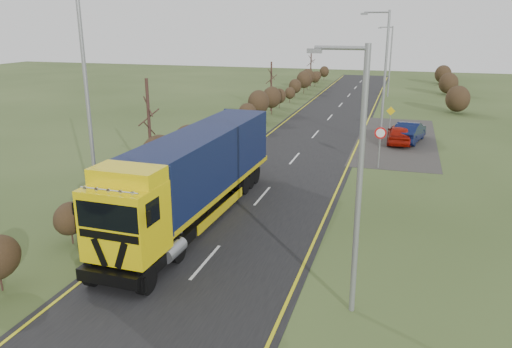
{
  "coord_description": "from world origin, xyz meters",
  "views": [
    {
      "loc": [
        6.9,
        -20.21,
        8.94
      ],
      "look_at": [
        0.33,
        1.71,
        1.95
      ],
      "focal_mm": 35.0,
      "sensor_mm": 36.0,
      "label": 1
    }
  ],
  "objects_px": {
    "streetlight_near": "(357,174)",
    "speed_sign": "(380,139)",
    "car_blue_sedan": "(409,132)",
    "lorry": "(195,171)",
    "car_red_hatchback": "(399,134)"
  },
  "relations": [
    {
      "from": "car_red_hatchback",
      "to": "car_blue_sedan",
      "type": "bearing_deg",
      "value": -134.06
    },
    {
      "from": "streetlight_near",
      "to": "speed_sign",
      "type": "relative_size",
      "value": 3.16
    },
    {
      "from": "car_blue_sedan",
      "to": "speed_sign",
      "type": "xyz_separation_m",
      "value": [
        -1.82,
        -8.17,
        1.11
      ]
    },
    {
      "from": "streetlight_near",
      "to": "car_red_hatchback",
      "type": "bearing_deg",
      "value": 87.7
    },
    {
      "from": "car_blue_sedan",
      "to": "streetlight_near",
      "type": "height_order",
      "value": "streetlight_near"
    },
    {
      "from": "speed_sign",
      "to": "lorry",
      "type": "bearing_deg",
      "value": -124.26
    },
    {
      "from": "streetlight_near",
      "to": "lorry",
      "type": "bearing_deg",
      "value": 143.51
    },
    {
      "from": "car_red_hatchback",
      "to": "streetlight_near",
      "type": "distance_m",
      "value": 24.76
    },
    {
      "from": "car_red_hatchback",
      "to": "streetlight_near",
      "type": "relative_size",
      "value": 0.52
    },
    {
      "from": "lorry",
      "to": "car_blue_sedan",
      "type": "bearing_deg",
      "value": 65.67
    },
    {
      "from": "car_blue_sedan",
      "to": "lorry",
      "type": "bearing_deg",
      "value": 76.48
    },
    {
      "from": "lorry",
      "to": "streetlight_near",
      "type": "bearing_deg",
      "value": -34.76
    },
    {
      "from": "lorry",
      "to": "streetlight_near",
      "type": "relative_size",
      "value": 1.78
    },
    {
      "from": "car_blue_sedan",
      "to": "speed_sign",
      "type": "height_order",
      "value": "speed_sign"
    },
    {
      "from": "streetlight_near",
      "to": "car_blue_sedan",
      "type": "bearing_deg",
      "value": 86.11
    }
  ]
}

